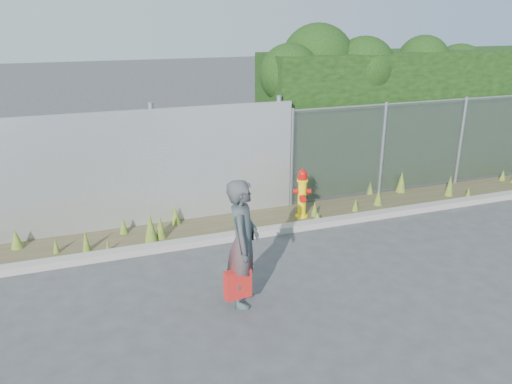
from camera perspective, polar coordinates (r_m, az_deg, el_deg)
The scene contains 10 objects.
ground at distance 7.66m, azimuth 5.77°, elevation -10.17°, with size 80.00×80.00×0.00m, color #3D3D3F.
curb at distance 9.10m, azimuth 0.93°, elevation -4.56°, with size 16.00×0.22×0.12m, color gray.
weed_strip at distance 9.39m, azimuth -5.55°, elevation -3.45°, with size 16.00×1.31×0.55m.
corrugated_fence at distance 9.36m, azimuth -20.75°, elevation 1.65°, with size 8.50×0.21×2.30m.
chainlink_fence at distance 11.82m, azimuth 18.51°, elevation 5.13°, with size 6.50×0.07×2.05m.
hedge at distance 12.49m, azimuth 16.28°, elevation 10.08°, with size 7.49×1.97×3.63m.
fire_hydrant at distance 9.73m, azimuth 5.30°, elevation -0.26°, with size 0.34×0.30×1.01m.
woman at distance 6.72m, azimuth -1.50°, elevation -5.88°, with size 0.65×0.43×1.80m, color #0F6261.
red_tote_bag at distance 6.80m, azimuth -2.10°, elevation -10.45°, with size 0.36×0.13×0.48m.
black_shoulder_bag at distance 6.93m, azimuth -1.13°, elevation -4.77°, with size 0.21×0.09×0.16m.
Camera 1 is at (-2.95, -5.95, 3.80)m, focal length 35.00 mm.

